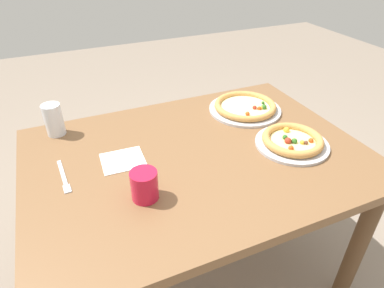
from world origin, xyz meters
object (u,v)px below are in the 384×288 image
(drink_cup_colored, at_px, (144,185))
(fork, at_px, (64,178))
(pizza_near, at_px, (292,141))
(water_cup_clear, at_px, (54,119))
(pizza_far, at_px, (245,107))

(drink_cup_colored, bearing_deg, fork, 138.42)
(pizza_near, relative_size, drink_cup_colored, 2.88)
(drink_cup_colored, xyz_separation_m, water_cup_clear, (-0.23, 0.54, 0.02))
(drink_cup_colored, height_order, water_cup_clear, water_cup_clear)
(pizza_near, relative_size, pizza_far, 0.86)
(drink_cup_colored, relative_size, water_cup_clear, 0.75)
(water_cup_clear, height_order, fork, water_cup_clear)
(pizza_near, relative_size, fork, 1.46)
(drink_cup_colored, xyz_separation_m, fork, (-0.24, 0.21, -0.05))
(pizza_far, bearing_deg, water_cup_clear, 170.79)
(pizza_far, xyz_separation_m, water_cup_clear, (-0.85, 0.14, 0.05))
(pizza_near, relative_size, water_cup_clear, 2.15)
(drink_cup_colored, distance_m, fork, 0.32)
(pizza_near, xyz_separation_m, water_cup_clear, (-0.87, 0.48, 0.05))
(fork, bearing_deg, pizza_near, -9.76)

